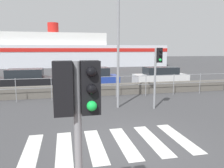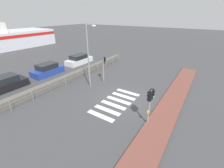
{
  "view_description": "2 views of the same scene",
  "coord_description": "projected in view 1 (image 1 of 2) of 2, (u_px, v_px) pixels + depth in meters",
  "views": [
    {
      "loc": [
        -2.05,
        -6.06,
        2.8
      ],
      "look_at": [
        -0.27,
        2.0,
        1.5
      ],
      "focal_mm": 35.0,
      "sensor_mm": 36.0,
      "label": 1
    },
    {
      "loc": [
        -10.34,
        -5.82,
        7.09
      ],
      "look_at": [
        0.11,
        1.0,
        1.2
      ],
      "focal_mm": 24.0,
      "sensor_mm": 36.0,
      "label": 2
    }
  ],
  "objects": [
    {
      "name": "traffic_light_near",
      "position": [
        77.0,
        107.0,
        2.8
      ],
      "size": [
        0.58,
        0.41,
        2.66
      ],
      "color": "gray",
      "rests_on": "ground_plane"
    },
    {
      "name": "traffic_light_far",
      "position": [
        158.0,
        64.0,
        10.17
      ],
      "size": [
        0.34,
        0.32,
        2.89
      ],
      "color": "gray",
      "rests_on": "ground_plane"
    },
    {
      "name": "ferry_boat",
      "position": [
        71.0,
        52.0,
        38.03
      ],
      "size": [
        30.38,
        8.93,
        7.27
      ],
      "color": "silver",
      "rests_on": "ground_plane"
    },
    {
      "name": "parked_car_white",
      "position": [
        160.0,
        76.0,
        18.36
      ],
      "size": [
        4.44,
        1.8,
        1.37
      ],
      "color": "silver",
      "rests_on": "ground_plane"
    },
    {
      "name": "harbor_fence",
      "position": [
        101.0,
        84.0,
        12.62
      ],
      "size": [
        20.34,
        0.04,
        1.31
      ],
      "color": "gray",
      "rests_on": "ground_plane"
    },
    {
      "name": "ground_plane",
      "position": [
        135.0,
        142.0,
        6.72
      ],
      "size": [
        160.0,
        160.0,
        0.0
      ],
      "primitive_type": "plane",
      "color": "#424244"
    },
    {
      "name": "crosswalk",
      "position": [
        110.0,
        144.0,
        6.55
      ],
      "size": [
        4.95,
        2.4,
        0.01
      ],
      "color": "silver",
      "rests_on": "ground_plane"
    },
    {
      "name": "seawall",
      "position": [
        99.0,
        90.0,
        13.54
      ],
      "size": [
        22.55,
        0.55,
        0.68
      ],
      "color": "#605B54",
      "rests_on": "ground_plane"
    },
    {
      "name": "streetlamp",
      "position": [
        119.0,
        25.0,
        9.89
      ],
      "size": [
        0.32,
        1.17,
        6.31
      ],
      "color": "gray",
      "rests_on": "ground_plane"
    },
    {
      "name": "parked_car_black",
      "position": [
        25.0,
        80.0,
        16.08
      ],
      "size": [
        4.16,
        1.9,
        1.41
      ],
      "color": "black",
      "rests_on": "ground_plane"
    },
    {
      "name": "parked_car_blue",
      "position": [
        94.0,
        78.0,
        17.15
      ],
      "size": [
        3.85,
        1.85,
        1.42
      ],
      "color": "#233D9E",
      "rests_on": "ground_plane"
    }
  ]
}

